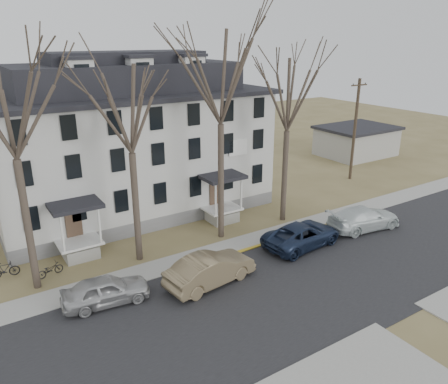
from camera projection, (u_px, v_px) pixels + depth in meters
ground at (309, 311)px, 21.92m from camera, size 120.00×120.00×0.00m
main_road at (283, 293)px, 23.51m from camera, size 120.00×10.00×0.04m
far_sidewalk at (223, 250)px, 28.26m from camera, size 120.00×2.00×0.08m
yellow_curb at (291, 237)px, 30.10m from camera, size 14.00×0.25×0.06m
boarding_house at (131, 143)px, 33.33m from camera, size 20.80×12.36×12.05m
distant_building at (356, 141)px, 50.45m from camera, size 8.50×6.50×3.35m
tree_far_left at (6, 97)px, 20.61m from camera, size 8.40×8.40×13.72m
tree_mid_left at (128, 103)px, 23.92m from camera, size 7.80×7.80×12.74m
tree_center at (221, 71)px, 26.47m from camera, size 9.00×9.00×14.70m
tree_mid_right at (289, 90)px, 29.77m from camera, size 7.80×7.80×12.74m
utility_pole_far at (355, 129)px, 40.79m from camera, size 2.00×0.28×9.50m
car_silver at (106, 291)px, 22.32m from camera, size 4.61×2.29×1.51m
car_tan at (210, 270)px, 24.09m from camera, size 5.51×2.56×1.75m
car_navy at (302, 235)px, 28.51m from camera, size 5.80×3.04×1.56m
car_white at (364, 219)px, 31.07m from camera, size 5.81×2.95×1.61m
bicycle_left at (50, 270)px, 25.01m from camera, size 1.61×0.86×0.80m
bicycle_right at (5, 270)px, 24.85m from camera, size 1.60×0.57×0.94m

